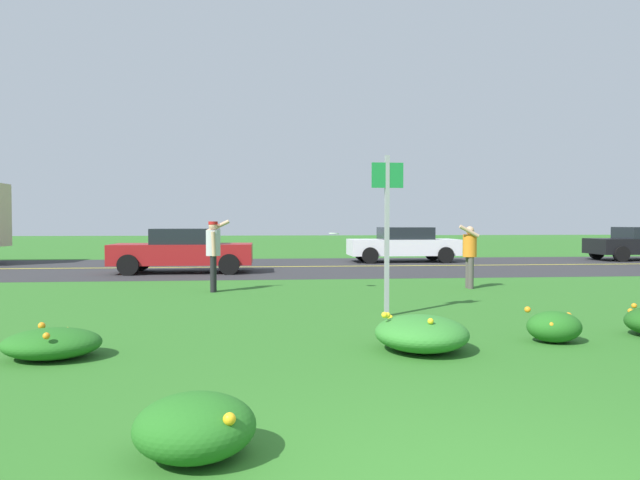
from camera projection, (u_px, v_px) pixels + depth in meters
ground_plane at (323, 300)px, 12.16m from camera, size 120.00×120.00×0.00m
highway_strip at (297, 267)px, 21.25m from camera, size 120.00×9.57×0.01m
highway_center_stripe at (297, 266)px, 21.25m from camera, size 120.00×0.16×0.00m
daylily_clump_near_camera at (554, 327)px, 7.86m from camera, size 0.75×0.62×0.48m
daylily_clump_front_right at (421, 333)px, 7.35m from camera, size 1.20×1.31×0.51m
daylily_clump_mid_right at (52, 343)px, 6.93m from camera, size 1.16×0.94×0.40m
daylily_clump_mid_center at (195, 426)px, 4.00m from camera, size 0.86×0.83×0.45m
sign_post_near_path at (387, 220)px, 10.02m from camera, size 0.56×0.10×2.83m
person_thrower_red_cap_gray_shirt at (213, 249)px, 13.55m from camera, size 0.56×0.49×1.72m
person_catcher_orange_shirt at (470, 251)px, 14.26m from camera, size 0.52×0.49×1.60m
frisbee_white at (334, 234)px, 13.87m from camera, size 0.25×0.25×0.05m
car_white_center_left at (403, 244)px, 23.82m from camera, size 4.50×2.00×1.45m
car_red_center_right at (184, 250)px, 18.71m from camera, size 4.50×2.00×1.45m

